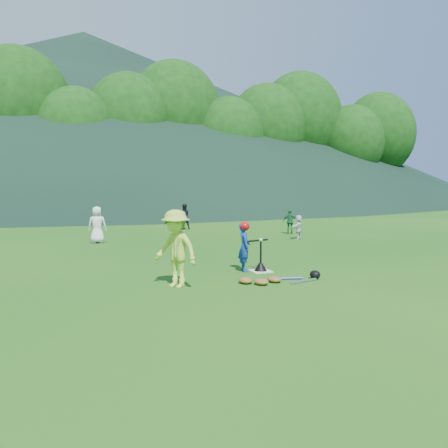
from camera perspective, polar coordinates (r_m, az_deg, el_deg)
name	(u,v)px	position (r m, az deg, el deg)	size (l,w,h in m)	color
ground	(261,271)	(10.21, 4.81, -6.19)	(120.00, 120.00, 0.00)	#135012
home_plate	(261,271)	(10.21, 4.81, -6.14)	(0.45, 0.45, 0.02)	silver
baseball	(261,240)	(10.10, 4.84, -2.08)	(0.08, 0.08, 0.08)	white
batter_child	(244,247)	(10.14, 2.67, -3.02)	(0.41, 0.27, 1.13)	navy
adult_coach	(176,249)	(8.56, -6.30, -3.22)	(0.98, 0.56, 1.52)	#ADD53E
fielder_a	(97,225)	(15.70, -16.23, -0.10)	(0.62, 0.41, 1.27)	white
fielder_b	(184,217)	(19.95, -5.25, 0.97)	(0.57, 0.44, 1.17)	black
fielder_c	(290,222)	(18.18, 8.65, 0.32)	(0.60, 0.25, 1.03)	#1E6738
fielder_d	(298,227)	(16.40, 9.70, -0.42)	(0.84, 0.27, 0.90)	silver
batting_tee	(261,266)	(10.19, 4.81, -5.48)	(0.30, 0.30, 0.68)	black
batter_gear	(245,227)	(10.09, 2.80, -0.45)	(0.73, 0.26, 0.49)	#B70C0F
equipment_pile	(275,279)	(9.10, 6.65, -7.16)	(1.80, 0.61, 0.19)	olive
outfield_fence	(120,201)	(37.36, -13.45, 2.89)	(70.07, 0.08, 1.33)	gray
tree_line	(113,120)	(43.60, -14.27, 13.06)	(70.04, 11.40, 14.82)	#382314
distant_hills	(44,117)	(91.90, -22.41, 12.76)	(155.00, 140.00, 32.00)	black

